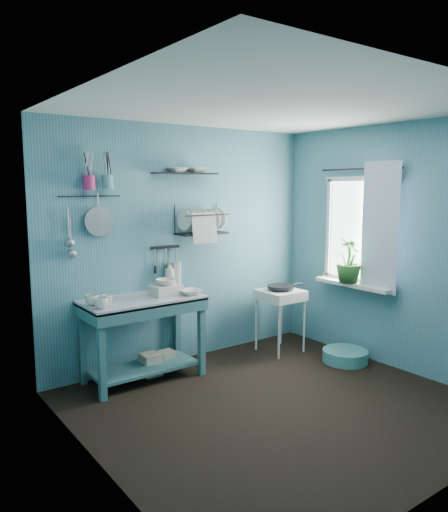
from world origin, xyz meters
TOP-DOWN VIEW (x-y plane):
  - floor at (0.00, 0.00)m, footprint 3.20×3.20m
  - ceiling at (0.00, 0.00)m, footprint 3.20×3.20m
  - wall_back at (0.00, 1.50)m, footprint 3.20×0.00m
  - wall_left at (-1.60, 0.00)m, footprint 0.00×3.00m
  - wall_right at (1.60, 0.00)m, footprint 0.00×3.00m
  - work_counter at (-0.65, 1.22)m, footprint 1.23×0.77m
  - mug_left at (-1.13, 1.06)m, footprint 0.12×0.12m
  - mug_mid at (-1.03, 1.16)m, footprint 0.14×0.14m
  - mug_right at (-1.15, 1.22)m, footprint 0.17×0.17m
  - wash_tub at (-0.40, 1.20)m, footprint 0.28×0.22m
  - tub_bowl at (-0.40, 1.20)m, footprint 0.20×0.19m
  - soap_bottle at (-0.23, 1.42)m, footprint 0.12×0.12m
  - water_bottle at (-0.13, 1.44)m, footprint 0.09×0.09m
  - counter_bowl at (-0.20, 1.07)m, footprint 0.22×0.22m
  - hotplate_stand at (0.99, 1.05)m, footprint 0.48×0.48m
  - frying_pan at (0.99, 1.05)m, footprint 0.30×0.30m
  - knife_strip at (-0.25, 1.47)m, footprint 0.32×0.04m
  - dish_rack at (0.14, 1.37)m, footprint 0.57×0.30m
  - upper_shelf at (-0.05, 1.40)m, footprint 0.72×0.26m
  - shelf_bowl_left at (-0.13, 1.40)m, footprint 0.21×0.21m
  - shelf_bowl_right at (0.10, 1.40)m, footprint 0.22×0.22m
  - utensil_cup_magenta at (-1.06, 1.42)m, footprint 0.11×0.11m
  - utensil_cup_teal at (-0.88, 1.42)m, footprint 0.11×0.11m
  - colander at (-0.97, 1.45)m, footprint 0.28×0.03m
  - ladle_outer at (-1.26, 1.46)m, footprint 0.01×0.01m
  - ladle_inner at (-1.24, 1.46)m, footprint 0.01×0.01m
  - hook_rail at (-1.04, 1.47)m, footprint 0.60×0.01m
  - window_glass at (1.59, 0.45)m, footprint 0.00×1.10m
  - windowsill at (1.50, 0.45)m, footprint 0.16×0.95m
  - curtain at (1.52, 0.15)m, footprint 0.00×1.35m
  - curtain_rod at (1.54, 0.45)m, footprint 0.02×1.05m
  - potted_plant at (1.46, 0.48)m, footprint 0.34×0.34m
  - storage_tin_large at (-0.55, 1.27)m, footprint 0.18×0.18m
  - storage_tin_small at (-0.35, 1.30)m, footprint 0.15×0.15m
  - floor_basin at (1.31, 0.37)m, footprint 0.48×0.48m

SIDE VIEW (x-z plane):
  - floor at x=0.00m, z-range 0.00..0.00m
  - floor_basin at x=1.31m, z-range 0.00..0.13m
  - storage_tin_small at x=-0.35m, z-range 0.00..0.20m
  - storage_tin_large at x=-0.55m, z-range 0.00..0.22m
  - hotplate_stand at x=0.99m, z-range 0.00..0.71m
  - work_counter at x=-0.65m, z-range 0.00..0.81m
  - frying_pan at x=0.99m, z-range 0.73..0.76m
  - windowsill at x=1.50m, z-range 0.79..0.83m
  - counter_bowl at x=-0.20m, z-range 0.81..0.86m
  - mug_mid at x=-1.03m, z-range 0.81..0.90m
  - mug_left at x=-1.13m, z-range 0.81..0.91m
  - mug_right at x=-1.15m, z-range 0.81..0.91m
  - wash_tub at x=-0.40m, z-range 0.81..0.91m
  - tub_bowl at x=-0.40m, z-range 0.91..0.97m
  - water_bottle at x=-0.13m, z-range 0.81..1.09m
  - soap_bottle at x=-0.23m, z-range 0.81..1.11m
  - potted_plant at x=1.46m, z-range 0.83..1.33m
  - knife_strip at x=-0.25m, z-range 1.23..1.26m
  - wall_back at x=0.00m, z-range -0.35..2.85m
  - wall_left at x=-1.60m, z-range -0.25..2.75m
  - wall_right at x=1.60m, z-range -0.25..2.75m
  - window_glass at x=1.59m, z-range 0.85..1.95m
  - ladle_inner at x=-1.24m, z-range 1.28..1.58m
  - curtain at x=1.52m, z-range 0.77..2.12m
  - dish_rack at x=0.14m, z-range 1.36..1.68m
  - ladle_outer at x=-1.26m, z-range 1.38..1.68m
  - colander at x=-0.97m, z-range 1.41..1.69m
  - hook_rail at x=-1.04m, z-range 1.77..1.79m
  - utensil_cup_magenta at x=-1.06m, z-range 1.84..1.97m
  - utensil_cup_teal at x=-0.88m, z-range 1.85..1.98m
  - upper_shelf at x=-0.05m, z-range 1.99..2.01m
  - shelf_bowl_right at x=0.10m, z-range 2.02..2.07m
  - curtain_rod at x=1.54m, z-range 2.04..2.06m
  - shelf_bowl_left at x=-0.13m, z-range 2.03..2.08m
  - ceiling at x=0.00m, z-range 2.50..2.50m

